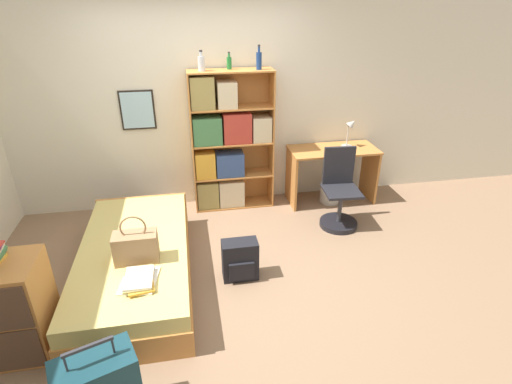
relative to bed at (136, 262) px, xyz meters
The scene contains 15 objects.
ground_plane 0.78m from the bed, ahead, with size 14.00×14.00×0.00m, color #84664C.
wall_back 2.07m from the bed, 64.58° to the left, with size 10.00×0.09×2.60m.
bed is the anchor object (origin of this frame).
handbag 0.44m from the bed, 76.31° to the right, with size 0.37×0.19×0.45m.
book_stack_on_bed 0.63m from the bed, 79.97° to the right, with size 0.33×0.40×0.06m.
dresser 1.16m from the bed, 140.36° to the right, with size 0.63×0.49×0.80m.
bookcase 1.83m from the bed, 53.02° to the left, with size 1.00×0.32×1.73m.
bottle_green 2.26m from the bed, 59.27° to the left, with size 0.08×0.08×0.22m.
bottle_brown 2.42m from the bed, 51.59° to the left, with size 0.06×0.06×0.19m.
bottle_clear 2.56m from the bed, 42.43° to the left, with size 0.06×0.06×0.27m.
desk 2.74m from the bed, 27.69° to the left, with size 1.13×0.53×0.73m.
desk_lamp 3.05m from the bed, 26.45° to the left, with size 0.19×0.14×0.38m.
desk_chair 2.39m from the bed, 15.78° to the left, with size 0.45×0.45×0.94m.
backpack 1.00m from the bed, ahead, with size 0.34×0.22×0.41m.
waste_bin 2.69m from the bed, 26.81° to the left, with size 0.27×0.27×0.29m.
Camera 1 is at (-0.18, -3.27, 2.51)m, focal length 28.00 mm.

